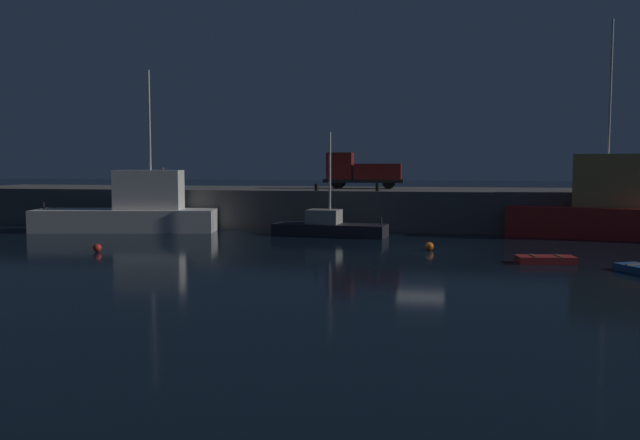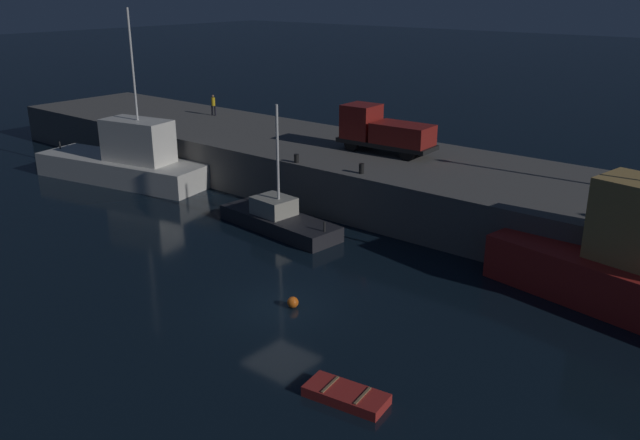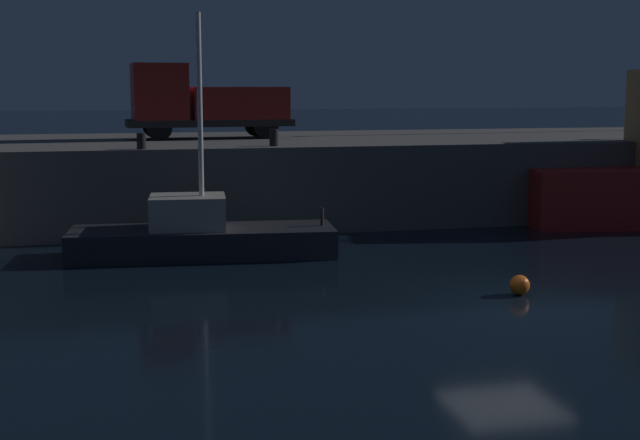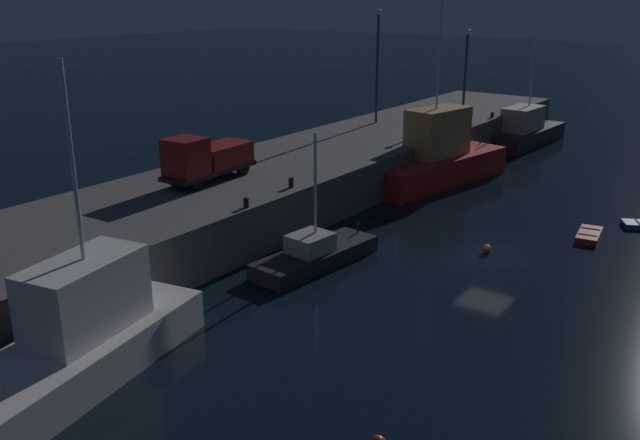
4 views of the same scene
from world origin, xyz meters
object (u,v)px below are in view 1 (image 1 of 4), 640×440
Objects in this scene: bollard_central at (317,187)px; fishing_boat_orange at (609,210)px; mooring_buoy_near at (97,248)px; fishing_boat_blue at (329,227)px; fishing_boat_white at (133,211)px; bollard_east at (378,187)px; utility_truck at (360,171)px; mooring_buoy_mid at (429,246)px; dockworker at (163,176)px; dinghy_orange_near at (545,260)px.

fishing_boat_orange is at bearing -2.48° from bollard_central.
mooring_buoy_near is (-27.90, -12.37, -1.49)m from fishing_boat_orange.
fishing_boat_white is at bearing 178.32° from fishing_boat_blue.
fishing_boat_orange reaches higher than bollard_east.
mooring_buoy_mid is at bearing -68.75° from utility_truck.
fishing_boat_orange is (17.37, 2.30, 1.13)m from fishing_boat_blue.
fishing_boat_blue is 4.75× the size of dockworker.
utility_truck is 16.67m from dockworker.
utility_truck is (14.66, 7.74, 2.69)m from fishing_boat_white.
mooring_buoy_near is at bearing -167.35° from mooring_buoy_mid.
utility_truck reaches higher than bollard_central.
mooring_buoy_near is 21.86m from utility_truck.
mooring_buoy_mid is 12.59m from bollard_central.
mooring_buoy_mid is at bearing -43.60° from fishing_boat_blue.
utility_truck is 5.65m from bollard_central.
dinghy_orange_near is 6.53m from mooring_buoy_mid.
mooring_buoy_mid is 10.88m from bollard_east.
mooring_buoy_mid is at bearing -141.76° from fishing_boat_orange.
dockworker is at bearing 104.44° from mooring_buoy_near.
dockworker is 2.90× the size of bollard_east.
fishing_boat_blue is at bearing 140.49° from dinghy_orange_near.
fishing_boat_white is at bearing -176.50° from fishing_boat_orange.
fishing_boat_blue reaches higher than mooring_buoy_mid.
dockworker is at bearing 144.16° from mooring_buoy_mid.
dockworker is at bearing 167.23° from fishing_boat_orange.
dinghy_orange_near is at bearing 0.49° from mooring_buoy_near.
mooring_buoy_near is 17.49m from mooring_buoy_mid.
fishing_boat_orange is 2.23× the size of utility_truck.
fishing_boat_orange is at bearing -19.57° from utility_truck.
fishing_boat_orange is 17.58m from utility_truck.
bollard_east reaches higher than bollard_central.
fishing_boat_blue reaches higher than utility_truck.
dockworker is (-27.60, 19.65, 3.48)m from dinghy_orange_near.
mooring_buoy_near is at bearing -73.09° from fishing_boat_white.
fishing_boat_orange reaches higher than dockworker.
mooring_buoy_mid is (-5.42, 3.64, 0.06)m from dinghy_orange_near.
dinghy_orange_near is 5.65× the size of bollard_central.
utility_truck is 12.44× the size of bollard_central.
utility_truck is at bearing 64.75° from bollard_central.
fishing_boat_blue is 16.20× the size of mooring_buoy_mid.
bollard_central is at bearing -173.75° from bollard_east.
fishing_boat_blue is 14.56m from mooring_buoy_near.
mooring_buoy_near is at bearing -75.56° from dockworker.
fishing_boat_blue is at bearing -32.04° from dockworker.
mooring_buoy_mid is at bearing -18.14° from fishing_boat_white.
mooring_buoy_near is (3.18, -10.46, -1.16)m from fishing_boat_white.
utility_truck is (11.48, 18.20, 3.84)m from mooring_buoy_near.
bollard_central is at bearing -25.12° from dockworker.
bollard_central is at bearing 135.86° from dinghy_orange_near.
mooring_buoy_near is at bearing -124.65° from bollard_central.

